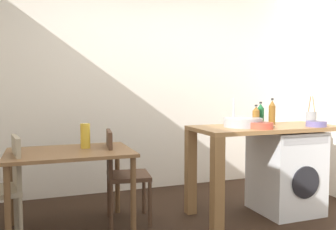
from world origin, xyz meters
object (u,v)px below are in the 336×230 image
chair_opposite (121,170)px  colander (316,123)px  chair_person_seat (3,184)px  bottle_clear_small (272,113)px  bottle_tall_green (256,116)px  utensil_crock (311,117)px  dining_table (70,161)px  mixing_bowl (261,125)px  bottle_squat_brown (260,114)px  washing_machine (285,171)px  vase (85,136)px

chair_opposite → colander: size_ratio=4.50×
chair_person_seat → bottle_clear_small: 2.67m
bottle_tall_green → utensil_crock: (0.70, -0.01, -0.03)m
dining_table → chair_opposite: (0.48, 0.06, -0.14)m
utensil_crock → mixing_bowl: bearing=-163.0°
bottle_squat_brown → colander: (0.42, -0.35, -0.08)m
chair_opposite → utensil_crock: 2.14m
washing_machine → mixing_bowl: 0.72m
washing_machine → bottle_clear_small: 0.63m
chair_opposite → vase: vase is taller
bottle_squat_brown → utensil_crock: (0.60, -0.08, -0.04)m
colander → bottle_tall_green: bearing=152.1°
washing_machine → bottle_squat_brown: bottle_squat_brown is taller
mixing_bowl → bottle_tall_green: bearing=66.0°
bottle_tall_green → washing_machine: bearing=-10.1°
colander → dining_table: bearing=168.8°
bottle_squat_brown → washing_machine: bearing=-29.9°
dining_table → mixing_bowl: mixing_bowl is taller
chair_opposite → vase: bearing=-89.8°
washing_machine → vase: bearing=170.2°
dining_table → washing_machine: bearing=-6.5°
washing_machine → colander: colander is taller
chair_person_seat → colander: bearing=-106.2°
dining_table → chair_person_seat: size_ratio=1.22×
dining_table → bottle_squat_brown: 1.98m
colander → chair_person_seat: bearing=172.6°
utensil_crock → bottle_tall_green: bearing=179.4°
washing_machine → mixing_bowl: size_ratio=3.87×
chair_person_seat → chair_opposite: (1.02, 0.15, 0.00)m
chair_person_seat → vase: bearing=-83.7°
utensil_crock → colander: size_ratio=1.50×
bottle_squat_brown → mixing_bowl: size_ratio=1.10×
chair_person_seat → mixing_bowl: bearing=-107.8°
dining_table → utensil_crock: bearing=-4.4°
chair_opposite → dining_table: bearing=-75.6°
bottle_clear_small → chair_person_seat: bearing=178.9°
bottle_squat_brown → bottle_clear_small: size_ratio=0.87×
bottle_squat_brown → chair_opposite: bearing=173.2°
bottle_tall_green → colander: 0.60m
bottle_tall_green → vase: bearing=170.3°
chair_opposite → chair_person_seat: bearing=-74.5°
washing_machine → vase: size_ratio=3.69×
bottle_clear_small → utensil_crock: 0.48m
dining_table → chair_person_seat: (-0.55, -0.09, -0.14)m
bottle_tall_green → utensil_crock: 0.70m
colander → vase: size_ratio=0.86×
bottle_squat_brown → mixing_bowl: bottle_squat_brown is taller
dining_table → washing_machine: 2.20m
dining_table → bottle_tall_green: size_ratio=5.06×
bottle_tall_green → utensil_crock: bearing=-0.6°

